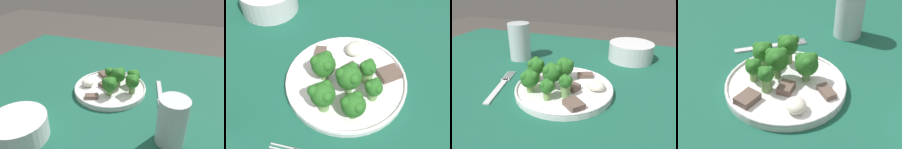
{
  "view_description": "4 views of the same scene",
  "coord_description": "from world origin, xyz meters",
  "views": [
    {
      "loc": [
        -0.2,
        0.59,
        1.17
      ],
      "look_at": [
        0.03,
        -0.03,
        0.81
      ],
      "focal_mm": 35.0,
      "sensor_mm": 36.0,
      "label": 1
    },
    {
      "loc": [
        -0.27,
        -0.16,
        1.19
      ],
      "look_at": [
        0.02,
        -0.01,
        0.79
      ],
      "focal_mm": 42.0,
      "sensor_mm": 36.0,
      "label": 2
    },
    {
      "loc": [
        0.2,
        -0.48,
        1.03
      ],
      "look_at": [
        0.02,
        0.01,
        0.79
      ],
      "focal_mm": 35.0,
      "sensor_mm": 36.0,
      "label": 3
    },
    {
      "loc": [
        0.54,
        -0.03,
        1.16
      ],
      "look_at": [
        0.01,
        -0.01,
        0.77
      ],
      "focal_mm": 50.0,
      "sensor_mm": 36.0,
      "label": 4
    }
  ],
  "objects": [
    {
      "name": "table",
      "position": [
        0.0,
        0.0,
        0.65
      ],
      "size": [
        1.28,
        0.96,
        0.75
      ],
      "color": "#195642",
      "rests_on": "ground_plane"
    },
    {
      "name": "dinner_plate",
      "position": [
        0.03,
        -0.02,
        0.76
      ],
      "size": [
        0.25,
        0.25,
        0.02
      ],
      "color": "white",
      "rests_on": "table"
    },
    {
      "name": "broccoli_floret_near_rim_left",
      "position": [
        0.05,
        -0.06,
        0.8
      ],
      "size": [
        0.03,
        0.03,
        0.06
      ],
      "color": "#709E56",
      "rests_on": "dinner_plate"
    },
    {
      "name": "broccoli_floret_center_left",
      "position": [
        -0.04,
        -0.07,
        0.8
      ],
      "size": [
        0.05,
        0.04,
        0.06
      ],
      "color": "#709E56",
      "rests_on": "dinner_plate"
    },
    {
      "name": "broccoli_floret_back_left",
      "position": [
        0.01,
        -0.04,
        0.81
      ],
      "size": [
        0.05,
        0.05,
        0.07
      ],
      "color": "#709E56",
      "rests_on": "dinner_plate"
    },
    {
      "name": "broccoli_floret_front_left",
      "position": [
        0.02,
        0.02,
        0.8
      ],
      "size": [
        0.05,
        0.05,
        0.06
      ],
      "color": "#709E56",
      "rests_on": "dinner_plate"
    },
    {
      "name": "broccoli_floret_center_back",
      "position": [
        -0.05,
        -0.02,
        0.81
      ],
      "size": [
        0.05,
        0.05,
        0.07
      ],
      "color": "#709E56",
      "rests_on": "dinner_plate"
    },
    {
      "name": "broccoli_floret_mid_cluster",
      "position": [
        0.01,
        -0.09,
        0.8
      ],
      "size": [
        0.03,
        0.03,
        0.05
      ],
      "color": "#709E56",
      "rests_on": "dinner_plate"
    },
    {
      "name": "meat_slice_front_slice",
      "position": [
        0.05,
        -0.02,
        0.77
      ],
      "size": [
        0.04,
        0.04,
        0.01
      ],
      "color": "brown",
      "rests_on": "dinner_plate"
    },
    {
      "name": "meat_slice_middle_slice",
      "position": [
        0.07,
        0.06,
        0.77
      ],
      "size": [
        0.05,
        0.04,
        0.01
      ],
      "color": "brown",
      "rests_on": "dinner_plate"
    },
    {
      "name": "meat_slice_rear_slice",
      "position": [
        0.08,
        -0.1,
        0.77
      ],
      "size": [
        0.06,
        0.05,
        0.01
      ],
      "color": "brown",
      "rests_on": "dinner_plate"
    },
    {
      "name": "sauce_dollop",
      "position": [
        0.11,
        -0.01,
        0.78
      ],
      "size": [
        0.04,
        0.04,
        0.02
      ],
      "color": "silver",
      "rests_on": "dinner_plate"
    }
  ]
}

